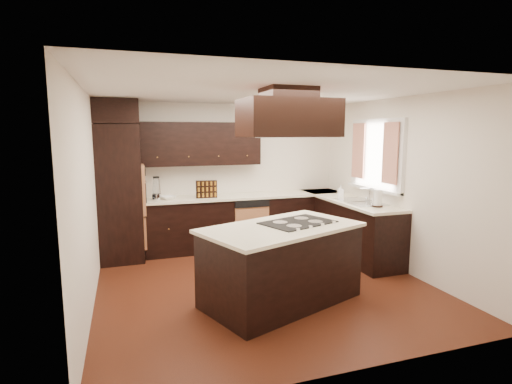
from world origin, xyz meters
TOP-DOWN VIEW (x-y plane):
  - floor at (0.00, 0.00)m, footprint 4.20×4.20m
  - ceiling at (0.00, 0.00)m, footprint 4.20×4.20m
  - wall_back at (0.00, 2.11)m, footprint 4.20×0.02m
  - wall_front at (0.00, -2.11)m, footprint 4.20×0.02m
  - wall_left at (-2.11, 0.00)m, footprint 0.02×4.20m
  - wall_right at (2.11, 0.00)m, footprint 0.02×4.20m
  - oven_column at (-1.78, 1.71)m, footprint 0.65×0.75m
  - wall_oven_face at (-1.43, 1.71)m, footprint 0.05×0.62m
  - base_cabinets_back at (0.03, 1.80)m, footprint 2.93×0.60m
  - base_cabinets_right at (1.80, 0.90)m, footprint 0.60×2.40m
  - countertop_back at (0.03, 1.79)m, footprint 2.93×0.63m
  - countertop_right at (1.79, 0.90)m, footprint 0.63×2.40m
  - upper_cabinets at (-0.43, 1.93)m, footprint 2.00×0.34m
  - dishwasher_front at (0.33, 1.50)m, footprint 0.60×0.05m
  - window_frame at (2.07, 0.55)m, footprint 0.06×1.32m
  - window_pane at (2.10, 0.55)m, footprint 0.00×1.20m
  - curtain_left at (2.01, 0.13)m, footprint 0.02×0.34m
  - curtain_right at (2.01, 0.97)m, footprint 0.02×0.34m
  - sink_rim at (1.80, 0.55)m, footprint 0.52×0.84m
  - island at (0.02, -0.59)m, footprint 2.01×1.54m
  - island_top at (0.02, -0.59)m, footprint 2.09×1.62m
  - cooktop at (0.27, -0.49)m, footprint 0.99×0.82m
  - range_hood at (0.10, -0.55)m, footprint 1.05×0.72m
  - hood_duct at (0.10, -0.55)m, footprint 0.55×0.50m
  - blender_base at (-1.21, 1.73)m, footprint 0.15×0.15m
  - blender_pitcher at (-1.21, 1.73)m, footprint 0.13×0.13m
  - spice_rack at (-0.40, 1.71)m, footprint 0.36×0.13m
  - mixing_bowl at (-1.03, 1.73)m, footprint 0.28×0.28m
  - soap_bottle at (1.77, 1.09)m, footprint 0.11×0.11m
  - paper_towel at (1.81, 0.10)m, footprint 0.13×0.13m

SIDE VIEW (x-z plane):
  - floor at x=0.00m, z-range -0.02..0.00m
  - dishwasher_front at x=0.33m, z-range 0.04..0.76m
  - base_cabinets_back at x=0.03m, z-range 0.00..0.88m
  - base_cabinets_right at x=1.80m, z-range 0.00..0.88m
  - island at x=0.02m, z-range 0.00..0.88m
  - countertop_back at x=0.03m, z-range 0.88..0.92m
  - countertop_right at x=1.79m, z-range 0.88..0.92m
  - island_top at x=0.02m, z-range 0.88..0.92m
  - sink_rim at x=1.80m, z-range 0.92..0.93m
  - cooktop at x=0.27m, z-range 0.92..0.93m
  - mixing_bowl at x=-1.03m, z-range 0.92..0.98m
  - blender_base at x=-1.21m, z-range 0.92..1.02m
  - soap_bottle at x=1.77m, z-range 0.92..1.12m
  - paper_towel at x=1.81m, z-range 0.92..1.17m
  - oven_column at x=-1.78m, z-range 0.00..2.12m
  - spice_rack at x=-0.40m, z-range 0.92..1.21m
  - wall_oven_face at x=-1.43m, z-range 0.73..1.51m
  - blender_pitcher at x=-1.21m, z-range 1.02..1.28m
  - wall_back at x=0.00m, z-range 0.00..2.50m
  - wall_front at x=0.00m, z-range 0.00..2.50m
  - wall_left at x=-2.11m, z-range 0.00..2.50m
  - wall_right at x=2.11m, z-range 0.00..2.50m
  - window_frame at x=2.07m, z-range 1.09..2.21m
  - window_pane at x=2.10m, z-range 1.15..2.15m
  - curtain_left at x=2.01m, z-range 1.25..2.15m
  - curtain_right at x=2.01m, z-range 1.25..2.15m
  - upper_cabinets at x=-0.43m, z-range 1.45..2.17m
  - range_hood at x=0.10m, z-range 1.95..2.37m
  - hood_duct at x=0.10m, z-range 2.37..2.50m
  - ceiling at x=0.00m, z-range 2.50..2.52m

